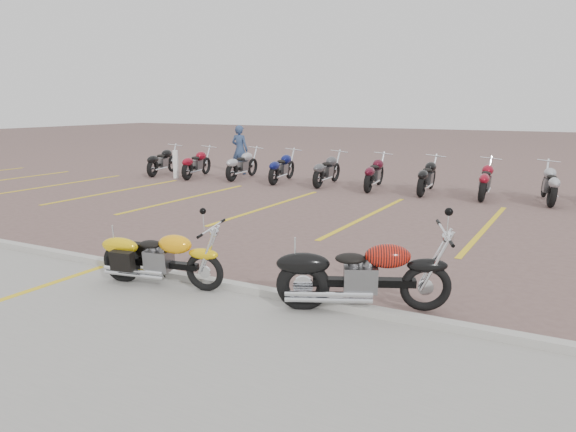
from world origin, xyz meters
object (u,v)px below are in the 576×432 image
flame_cruiser (359,277)px  person_a (240,150)px  bollard (176,164)px  yellow_cruiser (160,260)px

flame_cruiser → person_a: person_a is taller
person_a → bollard: 2.55m
flame_cruiser → bollard: 13.98m
yellow_cruiser → bollard: bollard is taller
yellow_cruiser → flame_cruiser: flame_cruiser is taller
yellow_cruiser → bollard: 12.28m
person_a → bollard: size_ratio=1.84×
yellow_cruiser → person_a: person_a is taller
yellow_cruiser → person_a: bearing=109.1°
yellow_cruiser → bollard: (-7.66, 9.60, 0.09)m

